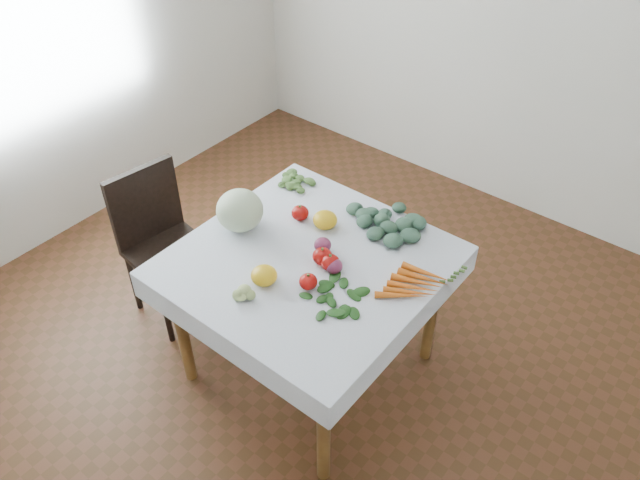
# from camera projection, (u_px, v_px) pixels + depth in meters

# --- Properties ---
(ground) EXTENTS (4.00, 4.00, 0.00)m
(ground) POSITION_uv_depth(u_px,v_px,m) (310.00, 365.00, 3.31)
(ground) COLOR #552E1B
(back_wall) EXTENTS (4.00, 0.04, 2.70)m
(back_wall) POSITION_uv_depth(u_px,v_px,m) (525.00, 4.00, 3.63)
(back_wall) COLOR white
(back_wall) RESTS_ON ground
(left_wall) EXTENTS (0.04, 4.00, 2.70)m
(left_wall) POSITION_uv_depth(u_px,v_px,m) (24.00, 25.00, 3.39)
(left_wall) COLOR white
(left_wall) RESTS_ON ground
(table) EXTENTS (1.00, 1.00, 0.75)m
(table) POSITION_uv_depth(u_px,v_px,m) (309.00, 276.00, 2.89)
(table) COLOR brown
(table) RESTS_ON ground
(tablecloth) EXTENTS (1.12, 1.12, 0.01)m
(tablecloth) POSITION_uv_depth(u_px,v_px,m) (308.00, 260.00, 2.82)
(tablecloth) COLOR white
(tablecloth) RESTS_ON table
(chair) EXTENTS (0.45, 0.45, 0.88)m
(chair) POSITION_uv_depth(u_px,v_px,m) (159.00, 235.00, 3.35)
(chair) COLOR black
(chair) RESTS_ON ground
(cabbage) EXTENTS (0.30, 0.30, 0.20)m
(cabbage) POSITION_uv_depth(u_px,v_px,m) (240.00, 210.00, 2.94)
(cabbage) COLOR beige
(cabbage) RESTS_ON tablecloth
(tomato_a) EXTENTS (0.10, 0.10, 0.07)m
(tomato_a) POSITION_uv_depth(u_px,v_px,m) (300.00, 213.00, 3.02)
(tomato_a) COLOR #A80D0B
(tomato_a) RESTS_ON tablecloth
(tomato_b) EXTENTS (0.10, 0.10, 0.08)m
(tomato_b) POSITION_uv_depth(u_px,v_px,m) (322.00, 256.00, 2.78)
(tomato_b) COLOR #A80D0B
(tomato_b) RESTS_ON tablecloth
(tomato_c) EXTENTS (0.09, 0.09, 0.08)m
(tomato_c) POSITION_uv_depth(u_px,v_px,m) (330.00, 263.00, 2.75)
(tomato_c) COLOR #A80D0B
(tomato_c) RESTS_ON tablecloth
(tomato_d) EXTENTS (0.11, 0.11, 0.07)m
(tomato_d) POSITION_uv_depth(u_px,v_px,m) (308.00, 282.00, 2.66)
(tomato_d) COLOR #A80D0B
(tomato_d) RESTS_ON tablecloth
(heirloom_back) EXTENTS (0.15, 0.15, 0.08)m
(heirloom_back) POSITION_uv_depth(u_px,v_px,m) (325.00, 220.00, 2.98)
(heirloom_back) COLOR yellow
(heirloom_back) RESTS_ON tablecloth
(heirloom_front) EXTENTS (0.15, 0.15, 0.08)m
(heirloom_front) POSITION_uv_depth(u_px,v_px,m) (264.00, 275.00, 2.68)
(heirloom_front) COLOR yellow
(heirloom_front) RESTS_ON tablecloth
(onion_a) EXTENTS (0.10, 0.10, 0.07)m
(onion_a) POSITION_uv_depth(u_px,v_px,m) (334.00, 266.00, 2.74)
(onion_a) COLOR #611B3C
(onion_a) RESTS_ON tablecloth
(onion_b) EXTENTS (0.09, 0.09, 0.07)m
(onion_b) POSITION_uv_depth(u_px,v_px,m) (323.00, 245.00, 2.85)
(onion_b) COLOR #611B3C
(onion_b) RESTS_ON tablecloth
(tomatillo_cluster) EXTENTS (0.10, 0.12, 0.05)m
(tomatillo_cluster) POSITION_uv_depth(u_px,v_px,m) (244.00, 291.00, 2.63)
(tomatillo_cluster) COLOR #ADC16F
(tomatillo_cluster) RESTS_ON tablecloth
(carrot_bunch) EXTENTS (0.23, 0.30, 0.03)m
(carrot_bunch) POSITION_uv_depth(u_px,v_px,m) (416.00, 285.00, 2.67)
(carrot_bunch) COLOR orange
(carrot_bunch) RESTS_ON tablecloth
(kale_bunch) EXTENTS (0.39, 0.31, 0.05)m
(kale_bunch) POSITION_uv_depth(u_px,v_px,m) (386.00, 219.00, 3.01)
(kale_bunch) COLOR #3A5E47
(kale_bunch) RESTS_ON tablecloth
(basil_bunch) EXTENTS (0.30, 0.20, 0.01)m
(basil_bunch) POSITION_uv_depth(u_px,v_px,m) (339.00, 301.00, 2.61)
(basil_bunch) COLOR #1E541A
(basil_bunch) RESTS_ON tablecloth
(dill_bunch) EXTENTS (0.24, 0.18, 0.02)m
(dill_bunch) POSITION_uv_depth(u_px,v_px,m) (296.00, 185.00, 3.25)
(dill_bunch) COLOR #4B6D32
(dill_bunch) RESTS_ON tablecloth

